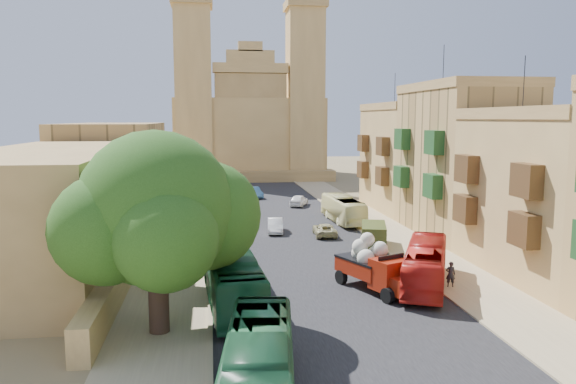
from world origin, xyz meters
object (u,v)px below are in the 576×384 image
object	(u,v)px
street_tree_a	(161,231)
bus_green_north	(232,278)
church	(248,124)
bus_red_east	(426,265)
ficus_tree	(158,214)
car_white_a	(275,226)
car_cream	(325,230)
car_white_b	(299,200)
bus_cream_east	(343,209)
street_tree_b	(173,202)
car_blue_b	(254,192)
olive_pickup	(374,235)
red_truck	(376,266)
street_tree_c	(181,185)
street_tree_d	(186,176)
car_blue_a	(237,252)
pedestrian_c	(436,271)
pedestrian_a	(451,274)
bus_green_south	(258,373)
car_dkblue	(227,203)

from	to	relation	value
street_tree_a	bus_green_north	xyz separation A→B (m)	(4.25, -4.38, -1.98)
church	bus_red_east	xyz separation A→B (m)	(6.50, -69.11, -8.12)
ficus_tree	car_white_a	size ratio (longest dim) A/B	2.54
car_cream	car_white_b	world-z (taller)	car_white_b
bus_red_east	bus_cream_east	world-z (taller)	bus_red_east
street_tree_b	car_blue_b	xyz separation A→B (m)	(8.78, 26.85, -2.86)
street_tree_a	car_blue_b	world-z (taller)	street_tree_a
street_tree_b	olive_pickup	world-z (taller)	street_tree_b
car_cream	car_white_b	distance (m)	17.64
olive_pickup	bus_green_north	world-z (taller)	bus_green_north
red_truck	car_white_b	size ratio (longest dim) A/B	1.55
bus_red_east	car_blue_b	distance (m)	42.07
street_tree_a	street_tree_c	size ratio (longest dim) A/B	0.98
street_tree_d	car_cream	size ratio (longest dim) A/B	1.22
red_truck	car_cream	world-z (taller)	red_truck
street_tree_b	red_truck	xyz separation A→B (m)	(13.16, -14.92, -2.05)
street_tree_a	bus_red_east	size ratio (longest dim) A/B	0.53
olive_pickup	car_blue_a	bearing A→B (deg)	-162.30
car_white_b	car_blue_b	size ratio (longest dim) A/B	0.93
street_tree_d	street_tree_a	bearing A→B (deg)	-90.00
church	red_truck	world-z (taller)	church
olive_pickup	car_blue_a	distance (m)	12.07
bus_green_north	car_white_a	world-z (taller)	bus_green_north
ficus_tree	pedestrian_c	bearing A→B (deg)	20.35
pedestrian_a	pedestrian_c	world-z (taller)	pedestrian_a
bus_cream_east	bus_green_south	bearing A→B (deg)	69.05
pedestrian_c	street_tree_b	bearing A→B (deg)	-136.25
bus_cream_east	car_dkblue	xyz separation A→B (m)	(-11.50, 9.91, -0.65)
church	street_tree_b	world-z (taller)	church
ficus_tree	olive_pickup	bearing A→B (deg)	46.75
street_tree_a	car_dkblue	world-z (taller)	street_tree_a
bus_cream_east	car_blue_a	xyz separation A→B (m)	(-11.50, -14.66, -0.61)
church	olive_pickup	size ratio (longest dim) A/B	7.54
bus_red_east	car_white_a	xyz separation A→B (m)	(-7.48, 18.07, -0.74)
car_blue_a	pedestrian_c	bearing A→B (deg)	-27.98
red_truck	pedestrian_a	bearing A→B (deg)	0.99
street_tree_b	bus_red_east	xyz separation A→B (m)	(16.50, -14.50, -2.19)
bus_cream_east	car_dkblue	distance (m)	15.20
street_tree_a	car_blue_b	bearing A→B (deg)	77.26
street_tree_c	bus_green_south	xyz separation A→B (m)	(4.75, -40.34, -2.14)
bus_green_north	car_blue_b	world-z (taller)	bus_green_north
street_tree_c	red_truck	distance (m)	30.04
street_tree_b	street_tree_c	world-z (taller)	street_tree_c
car_white_b	bus_cream_east	bearing A→B (deg)	126.47
street_tree_b	street_tree_a	bearing A→B (deg)	-90.00
bus_red_east	street_tree_a	bearing A→B (deg)	15.53
street_tree_b	street_tree_c	xyz separation A→B (m)	(0.00, 12.00, 0.02)
bus_green_south	car_dkblue	xyz separation A→B (m)	(0.25, 46.16, -0.78)
ficus_tree	car_blue_a	xyz separation A→B (m)	(4.41, 13.24, -5.21)
street_tree_d	pedestrian_a	size ratio (longest dim) A/B	3.01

